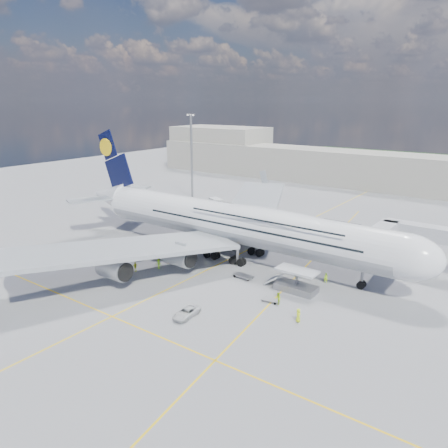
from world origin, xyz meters
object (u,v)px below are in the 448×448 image
Objects in this scene: baggage_tug at (157,255)px; catering_truck_inner at (248,221)px; cargo_loader at (295,284)px; crew_wing at (135,267)px; airliner at (235,223)px; cone_wing_left_outer at (270,213)px; light_mast at (192,156)px; crew_tug at (159,264)px; dolly_nose_far at (271,300)px; cone_wing_right_outer at (100,267)px; dolly_nose_near at (243,276)px; dolly_row_b at (170,259)px; crew_loader at (278,298)px; cone_wing_right_inner at (134,256)px; crew_van at (298,315)px; jet_bridge at (414,237)px; cone_wing_left_inner at (207,228)px; service_van at (186,313)px; cone_tail at (154,223)px; catering_truck_outer at (218,206)px; crew_nose at (326,278)px; dolly_row_a at (141,253)px; dolly_back at (99,248)px; dolly_row_c at (107,272)px.

catering_truck_inner is at bearing 77.81° from baggage_tug.
cargo_loader is 28.27m from crew_wing.
airliner is 124.49× the size of cone_wing_left_outer.
crew_tug is at bearing -55.87° from light_mast.
dolly_nose_far is 5.50× the size of cone_wing_right_outer.
airliner is 11.15× the size of catering_truck_inner.
airliner is at bearing 139.16° from dolly_nose_near.
dolly_row_b is at bearing 6.45° from baggage_tug.
light_mast is 49.40× the size of cone_wing_right_outer.
baggage_tug is at bearing 163.30° from dolly_nose_far.
catering_truck_inner is at bearing -169.16° from crew_loader.
cone_wing_left_outer is at bearing 119.22° from catering_truck_inner.
crew_van is at bearing -6.71° from cone_wing_right_inner.
dolly_nose_far is 23.01m from crew_tug.
jet_bridge reaches higher than cone_wing_left_inner.
service_van is at bearing -10.52° from cone_wing_right_outer.
light_mast is 13.22× the size of crew_van.
light_mast is 54.33m from baggage_tug.
airliner is 133.73× the size of cone_tail.
crew_nose is (43.07, -27.49, -0.84)m from catering_truck_outer.
light_mast is (-69.81, 24.06, 6.35)m from jet_bridge.
cone_wing_left_inner is (-7.31, 20.46, -0.05)m from dolly_row_b.
light_mast is 54.11m from cone_wing_right_inner.
crew_loader is at bearing -40.06° from light_mast.
crew_loader is at bearing -19.92° from crew_tug.
dolly_nose_far is 1.47× the size of crew_van.
dolly_row_a is 6.90m from crew_wing.
cargo_loader is 10.10m from crew_van.
crew_tug reaches higher than baggage_tug.
crew_nose is 3.48× the size of cone_wing_left_inner.
cone_wing_right_inner is (-4.29, -44.30, -0.03)m from cone_wing_left_outer.
crew_wing reaches higher than dolly_back.
jet_bridge reaches higher than dolly_row_c.
dolly_row_c is 4.99m from crew_wing.
baggage_tug reaches higher than cone_wing_left_outer.
jet_bridge is 6.04× the size of dolly_row_c.
dolly_row_c is at bearing -74.87° from cone_wing_right_inner.
crew_tug is at bearing -11.23° from cone_wing_right_inner.
crew_loader reaches higher than service_van.
cone_wing_left_outer reaches higher than cone_wing_right_inner.
airliner is 11.88× the size of catering_truck_outer.
light_mast is 59.44m from crew_tug.
crew_van is 37.58m from cone_wing_right_inner.
dolly_row_b is at bearing 13.24° from dolly_back.
cargo_loader reaches higher than cone_wing_left_inner.
crew_van reaches higher than dolly_row_b.
dolly_nose_far is at bearing 24.10° from crew_van.
jet_bridge is at bearing 23.33° from dolly_back.
jet_bridge reaches higher than dolly_row_a.
dolly_row_a reaches higher than baggage_tug.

